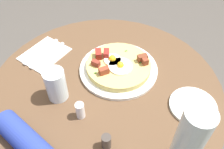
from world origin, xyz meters
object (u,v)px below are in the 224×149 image
bread_plate (193,106)px  water_glass (56,85)px  dining_table (106,114)px  pizza_plate (119,69)px  fork (48,55)px  water_bottle (189,141)px  salt_shaker (80,110)px  breakfast_pizza (118,65)px  knife (41,51)px  pepper_shaker (106,142)px

bread_plate → water_glass: water_glass is taller
dining_table → pizza_plate: size_ratio=2.85×
bread_plate → fork: 0.57m
fork → pizza_plate: bearing=-70.3°
bread_plate → water_glass: 0.45m
water_glass → dining_table: bearing=58.1°
water_bottle → salt_shaker: size_ratio=3.97×
breakfast_pizza → water_bottle: water_bottle is taller
knife → water_glass: size_ratio=1.56×
pizza_plate → salt_shaker: 0.24m
pizza_plate → bread_plate: bearing=9.2°
knife → water_glass: bearing=-119.7°
pizza_plate → knife: pizza_plate is taller
knife → water_glass: 0.25m
knife → salt_shaker: salt_shaker is taller
pepper_shaker → knife: bearing=167.6°
pizza_plate → pepper_shaker: 0.31m
water_bottle → salt_shaker: 0.33m
bread_plate → fork: (-0.54, -0.18, 0.00)m
pepper_shaker → pizza_plate: bearing=126.4°
dining_table → knife: size_ratio=4.57×
water_bottle → pepper_shaker: size_ratio=4.66×
salt_shaker → pepper_shaker: 0.13m
fork → water_bottle: size_ratio=0.77×
knife → pizza_plate: bearing=-72.4°
pizza_plate → pepper_shaker: size_ratio=5.71×
knife → water_bottle: size_ratio=0.77×
water_glass → salt_shaker: bearing=-0.1°
bread_plate → knife: size_ratio=0.86×
knife → breakfast_pizza: bearing=-72.4°
knife → water_bottle: bearing=-98.5°
dining_table → pepper_shaker: pepper_shaker is taller
fork → breakfast_pizza: bearing=-70.2°
dining_table → knife: knife is taller
pizza_plate → breakfast_pizza: 0.02m
knife → water_bottle: water_bottle is taller
breakfast_pizza → water_glass: (-0.06, -0.23, 0.03)m
dining_table → salt_shaker: salt_shaker is taller
breakfast_pizza → water_bottle: 0.40m
pepper_shaker → water_glass: bearing=176.1°
knife → water_bottle: (0.65, 0.00, 0.11)m
fork → water_bottle: water_bottle is taller
breakfast_pizza → dining_table: bearing=-76.0°
knife → pepper_shaker: bearing=-111.1°
dining_table → pizza_plate: 0.20m
knife → salt_shaker: (0.34, -0.09, 0.02)m
fork → knife: same height
dining_table → salt_shaker: (0.03, -0.14, 0.20)m
dining_table → fork: 0.33m
dining_table → knife: (-0.31, -0.05, 0.18)m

